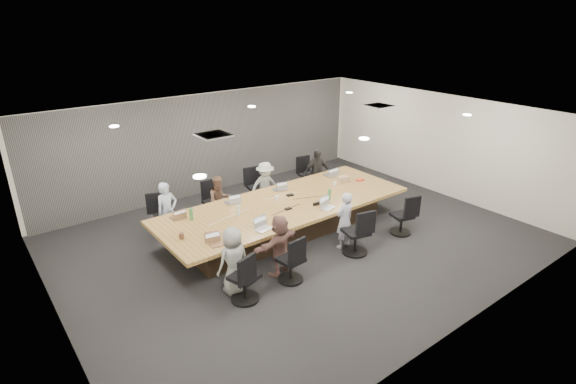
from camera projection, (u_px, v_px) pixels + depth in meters
floor at (299, 240)px, 10.25m from camera, size 10.00×8.00×0.00m
ceiling at (300, 119)px, 9.21m from camera, size 10.00×8.00×0.00m
wall_back at (211, 143)px, 12.67m from camera, size 10.00×0.00×2.80m
wall_front at (465, 257)px, 6.79m from camera, size 10.00×0.00×2.80m
wall_left at (47, 253)px, 6.91m from camera, size 0.00×8.00×2.80m
wall_right at (438, 144)px, 12.55m from camera, size 0.00×8.00×2.80m
curtain at (212, 143)px, 12.61m from camera, size 9.80×0.04×2.80m
conference_table at (285, 216)px, 10.47m from camera, size 6.00×2.20×0.74m
chair_0 at (163, 219)px, 10.44m from camera, size 0.62×0.62×0.72m
chair_1 at (213, 205)px, 11.19m from camera, size 0.51×0.51×0.73m
chair_2 at (258, 190)px, 11.92m from camera, size 0.68×0.68×0.86m
chair_3 at (308, 178)px, 12.92m from camera, size 0.60×0.60×0.80m
chair_4 at (244, 281)px, 7.97m from camera, size 0.67×0.67×0.80m
chair_5 at (291, 263)px, 8.57m from camera, size 0.56×0.56×0.76m
chair_6 at (356, 235)px, 9.54m from camera, size 0.69×0.69×0.85m
chair_7 at (402, 219)px, 10.42m from camera, size 0.63×0.63×0.76m
person_0 at (168, 211)px, 10.06m from camera, size 0.53×0.38×1.36m
laptop_0 at (178, 217)px, 9.63m from camera, size 0.30×0.22×0.02m
person_1 at (220, 200)px, 10.84m from camera, size 0.65×0.54×1.22m
laptop_1 at (231, 202)px, 10.38m from camera, size 0.32×0.25×0.02m
person_2 at (265, 186)px, 11.58m from camera, size 0.91×0.63×1.30m
laptop_2 at (278, 189)px, 11.14m from camera, size 0.31×0.23×0.02m
person_3 at (316, 172)px, 12.56m from camera, size 0.82×0.46×1.32m
laptop_3 at (330, 175)px, 12.13m from camera, size 0.36×0.26×0.02m
person_4 at (233, 260)px, 8.14m from camera, size 0.67×0.47×1.30m
laptop_4 at (218, 244)px, 8.51m from camera, size 0.35×0.27×0.02m
person_5 at (280, 245)px, 8.74m from camera, size 1.21×0.61×1.24m
laptop_5 at (263, 229)px, 9.10m from camera, size 0.38×0.29×0.02m
person_6 at (345, 220)px, 9.72m from camera, size 0.47×0.32×1.29m
laptop_6 at (328, 208)px, 10.08m from camera, size 0.40×0.32×0.02m
bottle_green_left at (191, 214)px, 9.45m from camera, size 0.10×0.10×0.27m
bottle_green_right at (329, 195)px, 10.47m from camera, size 0.10×0.10×0.27m
bottle_clear at (238, 210)px, 9.70m from camera, size 0.07×0.07×0.23m
cup_white_far at (277, 198)px, 10.47m from camera, size 0.11×0.11×0.11m
cup_white_near at (335, 184)px, 11.38m from camera, size 0.08×0.08×0.09m
mug_brown at (182, 236)px, 8.72m from camera, size 0.11×0.11×0.12m
mic_left at (288, 209)px, 10.02m from camera, size 0.15×0.10×0.03m
mic_right at (290, 195)px, 10.76m from camera, size 0.18×0.13×0.03m
stapler at (316, 204)px, 10.24m from camera, size 0.17×0.05×0.06m
canvas_bag at (343, 179)px, 11.62m from camera, size 0.29×0.20×0.15m
snack_packet at (360, 180)px, 11.71m from camera, size 0.20×0.13×0.04m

